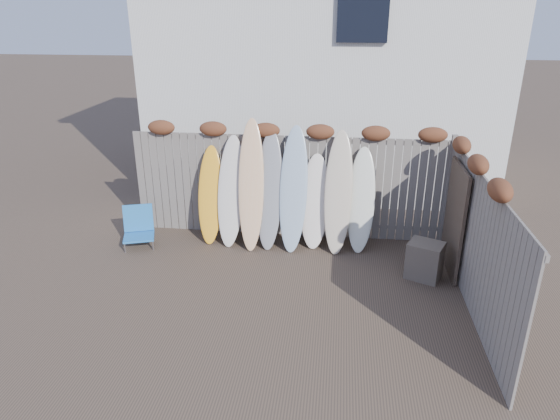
# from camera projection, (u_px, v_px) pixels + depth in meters

# --- Properties ---
(ground) EXTENTS (80.00, 80.00, 0.00)m
(ground) POSITION_uv_depth(u_px,v_px,m) (271.00, 298.00, 7.77)
(ground) COLOR #493A2D
(back_fence) EXTENTS (6.05, 0.28, 2.24)m
(back_fence) POSITION_uv_depth(u_px,v_px,m) (291.00, 178.00, 9.52)
(back_fence) COLOR slate
(back_fence) RESTS_ON ground
(right_fence) EXTENTS (0.28, 4.40, 2.24)m
(right_fence) POSITION_uv_depth(u_px,v_px,m) (477.00, 235.00, 7.24)
(right_fence) COLOR slate
(right_fence) RESTS_ON ground
(house) EXTENTS (8.50, 5.50, 6.33)m
(house) POSITION_uv_depth(u_px,v_px,m) (325.00, 50.00, 12.48)
(house) COLOR silver
(house) RESTS_ON ground
(beach_chair) EXTENTS (0.71, 0.73, 0.73)m
(beach_chair) POSITION_uv_depth(u_px,v_px,m) (139.00, 227.00, 9.44)
(beach_chair) COLOR #2673C0
(beach_chair) RESTS_ON ground
(wooden_crate) EXTENTS (0.68, 0.63, 0.63)m
(wooden_crate) POSITION_uv_depth(u_px,v_px,m) (425.00, 260.00, 8.26)
(wooden_crate) COLOR brown
(wooden_crate) RESTS_ON ground
(lattice_panel) EXTENTS (0.05, 1.23, 1.85)m
(lattice_panel) POSITION_uv_depth(u_px,v_px,m) (454.00, 219.00, 8.31)
(lattice_panel) COLOR #2F201C
(lattice_panel) RESTS_ON ground
(surfboard_0) EXTENTS (0.47, 0.66, 1.81)m
(surfboard_0) POSITION_uv_depth(u_px,v_px,m) (210.00, 195.00, 9.44)
(surfboard_0) COLOR #FFA821
(surfboard_0) RESTS_ON ground
(surfboard_1) EXTENTS (0.55, 0.75, 2.02)m
(surfboard_1) POSITION_uv_depth(u_px,v_px,m) (231.00, 191.00, 9.31)
(surfboard_1) COLOR silver
(surfboard_1) RESTS_ON ground
(surfboard_2) EXTENTS (0.52, 0.85, 2.35)m
(surfboard_2) POSITION_uv_depth(u_px,v_px,m) (251.00, 185.00, 9.15)
(surfboard_2) COLOR #FFAD7A
(surfboard_2) RESTS_ON ground
(surfboard_3) EXTENTS (0.48, 0.76, 2.14)m
(surfboard_3) POSITION_uv_depth(u_px,v_px,m) (269.00, 191.00, 9.20)
(surfboard_3) COLOR gray
(surfboard_3) RESTS_ON ground
(surfboard_4) EXTENTS (0.54, 0.81, 2.24)m
(surfboard_4) POSITION_uv_depth(u_px,v_px,m) (293.00, 189.00, 9.10)
(surfboard_4) COLOR #98B2CB
(surfboard_4) RESTS_ON ground
(surfboard_5) EXTENTS (0.56, 0.64, 1.72)m
(surfboard_5) POSITION_uv_depth(u_px,v_px,m) (315.00, 202.00, 9.26)
(surfboard_5) COLOR white
(surfboard_5) RESTS_ON ground
(surfboard_6) EXTENTS (0.54, 0.79, 2.18)m
(surfboard_6) POSITION_uv_depth(u_px,v_px,m) (338.00, 193.00, 9.03)
(surfboard_6) COLOR beige
(surfboard_6) RESTS_ON ground
(surfboard_7) EXTENTS (0.53, 0.70, 1.88)m
(surfboard_7) POSITION_uv_depth(u_px,v_px,m) (361.00, 200.00, 9.10)
(surfboard_7) COLOR silver
(surfboard_7) RESTS_ON ground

